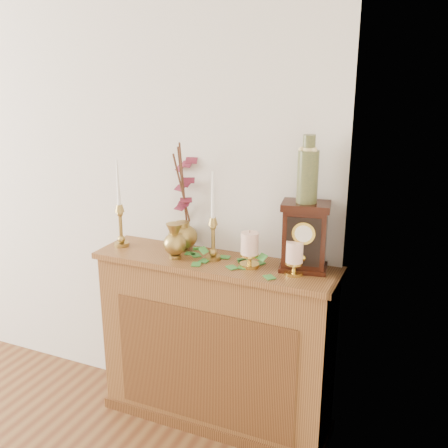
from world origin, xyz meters
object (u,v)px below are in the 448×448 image
at_px(candlestick_center, 213,232).
at_px(mantel_clock, 305,237).
at_px(candlestick_left, 120,219).
at_px(ceramic_vase, 308,173).
at_px(ginger_jar, 185,200).
at_px(bud_vase, 175,241).

height_order(candlestick_center, mantel_clock, candlestick_center).
relative_size(candlestick_left, mantel_clock, 1.42).
bearing_deg(ceramic_vase, mantel_clock, -79.97).
xyz_separation_m(mantel_clock, ceramic_vase, (-0.00, 0.00, 0.30)).
bearing_deg(candlestick_left, ceramic_vase, 4.10).
height_order(candlestick_left, mantel_clock, candlestick_left).
relative_size(ginger_jar, ceramic_vase, 1.86).
height_order(bud_vase, mantel_clock, mantel_clock).
xyz_separation_m(candlestick_center, bud_vase, (-0.18, -0.06, -0.06)).
bearing_deg(candlestick_left, bud_vase, -8.03).
height_order(candlestick_left, ceramic_vase, ceramic_vase).
bearing_deg(candlestick_left, mantel_clock, 3.92).
height_order(candlestick_left, candlestick_center, candlestick_left).
height_order(candlestick_left, bud_vase, candlestick_left).
bearing_deg(ceramic_vase, candlestick_center, -172.98).
xyz_separation_m(candlestick_center, ceramic_vase, (0.44, 0.05, 0.32)).
relative_size(ginger_jar, mantel_clock, 1.74).
xyz_separation_m(bud_vase, ginger_jar, (-0.03, 0.17, 0.17)).
xyz_separation_m(bud_vase, mantel_clock, (0.62, 0.12, 0.07)).
bearing_deg(mantel_clock, bud_vase, -179.48).
xyz_separation_m(ginger_jar, ceramic_vase, (0.65, -0.05, 0.21)).
bearing_deg(mantel_clock, ginger_jar, 165.25).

